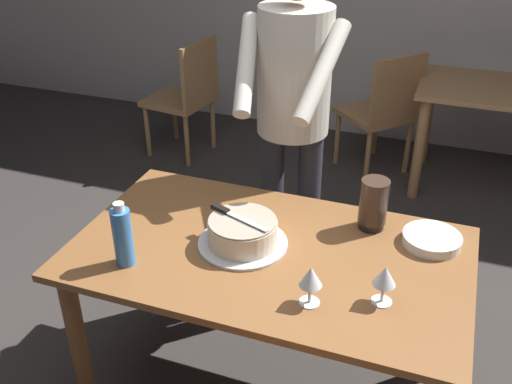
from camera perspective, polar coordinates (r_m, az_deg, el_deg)
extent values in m
cube|color=brown|center=(2.18, 1.28, -6.04)|extent=(1.47, 0.85, 0.03)
cylinder|color=brown|center=(2.44, -16.98, -14.38)|extent=(0.07, 0.07, 0.72)
cylinder|color=brown|center=(2.88, -9.06, -5.55)|extent=(0.07, 0.07, 0.72)
cylinder|color=brown|center=(2.62, 17.86, -11.07)|extent=(0.07, 0.07, 0.72)
cylinder|color=silver|center=(2.19, -1.34, -5.10)|extent=(0.34, 0.34, 0.01)
cylinder|color=beige|center=(2.17, -1.36, -3.99)|extent=(0.26, 0.26, 0.09)
cylinder|color=#A49984|center=(2.14, -1.37, -2.90)|extent=(0.25, 0.25, 0.01)
cube|color=silver|center=(2.12, -0.97, -2.87)|extent=(0.19, 0.09, 0.00)
cube|color=black|center=(2.20, -3.52, -1.68)|extent=(0.08, 0.05, 0.02)
cylinder|color=white|center=(2.30, 16.81, -4.79)|extent=(0.22, 0.22, 0.01)
cylinder|color=white|center=(2.29, 16.85, -4.58)|extent=(0.22, 0.22, 0.01)
cylinder|color=white|center=(2.29, 16.89, -4.38)|extent=(0.22, 0.22, 0.01)
cylinder|color=white|center=(2.28, 16.92, -4.17)|extent=(0.22, 0.22, 0.01)
cylinder|color=silver|center=(1.98, 12.20, -10.45)|extent=(0.07, 0.07, 0.00)
cylinder|color=silver|center=(1.96, 12.32, -9.62)|extent=(0.01, 0.01, 0.07)
cone|color=silver|center=(1.92, 12.54, -8.00)|extent=(0.08, 0.08, 0.07)
cylinder|color=silver|center=(1.94, 5.25, -10.72)|extent=(0.07, 0.07, 0.00)
cylinder|color=silver|center=(1.92, 5.30, -9.88)|extent=(0.01, 0.01, 0.07)
cone|color=silver|center=(1.88, 5.40, -8.24)|extent=(0.08, 0.08, 0.07)
cylinder|color=#387AC6|center=(2.10, -12.94, -4.37)|extent=(0.07, 0.07, 0.22)
cylinder|color=silver|center=(2.03, -13.33, -1.45)|extent=(0.04, 0.04, 0.03)
cylinder|color=black|center=(2.34, 11.23, -3.10)|extent=(0.10, 0.10, 0.03)
cylinder|color=#3F2D23|center=(2.28, 11.48, -0.88)|extent=(0.11, 0.11, 0.18)
cylinder|color=#2D2D38|center=(2.85, 5.06, -2.98)|extent=(0.11, 0.11, 0.95)
cylinder|color=#2D2D38|center=(2.88, 1.57, -2.40)|extent=(0.11, 0.11, 0.95)
cylinder|color=beige|center=(2.54, 3.80, 11.72)|extent=(0.32, 0.32, 0.55)
cylinder|color=beige|center=(2.32, 6.54, 11.67)|extent=(0.14, 0.42, 0.34)
cylinder|color=beige|center=(2.39, -0.96, 12.45)|extent=(0.17, 0.42, 0.34)
cube|color=tan|center=(4.11, 22.77, 9.24)|extent=(1.00, 0.70, 0.03)
cylinder|color=tan|center=(3.98, 15.72, 4.06)|extent=(0.07, 0.07, 0.71)
cylinder|color=tan|center=(4.49, 16.48, 6.90)|extent=(0.07, 0.07, 0.71)
cube|color=tan|center=(4.49, -7.60, 8.95)|extent=(0.50, 0.50, 0.04)
cylinder|color=tan|center=(4.55, -10.62, 5.89)|extent=(0.04, 0.04, 0.41)
cylinder|color=tan|center=(4.81, -7.97, 7.48)|extent=(0.04, 0.04, 0.41)
cylinder|color=tan|center=(4.34, -6.80, 5.03)|extent=(0.04, 0.04, 0.41)
cylinder|color=tan|center=(4.62, -4.26, 6.72)|extent=(0.04, 0.04, 0.41)
cube|color=tan|center=(4.30, -5.54, 11.58)|extent=(0.09, 0.44, 0.45)
cube|color=tan|center=(4.28, 11.61, 7.51)|extent=(0.62, 0.62, 0.04)
cylinder|color=tan|center=(4.39, 7.98, 5.24)|extent=(0.04, 0.04, 0.41)
cylinder|color=tan|center=(4.60, 11.69, 6.08)|extent=(0.04, 0.04, 0.41)
cylinder|color=tan|center=(4.14, 10.90, 3.35)|extent=(0.04, 0.04, 0.41)
cylinder|color=tan|center=(4.36, 14.67, 4.32)|extent=(0.04, 0.04, 0.41)
cube|color=tan|center=(4.05, 13.79, 9.70)|extent=(0.31, 0.35, 0.45)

